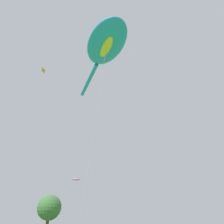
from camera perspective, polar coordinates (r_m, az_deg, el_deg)
The scene contains 4 objects.
big_show_kite at distance 13.46m, azimuth -1.82°, elevation 17.69°, with size 3.31×7.83×11.73m.
small_kite_diamond_red at distance 29.98m, azimuth -9.72°, elevation -17.72°, with size 4.25×1.62×7.25m.
small_kite_tiny_distant at distance 36.24m, azimuth -19.06°, elevation 7.31°, with size 1.12×1.11×25.06m.
tree_oak_left at distance 74.54m, azimuth -16.71°, elevation -23.69°, with size 7.43×7.43×10.38m.
Camera 1 is at (-7.13, 0.22, 1.60)m, focal length 33.54 mm.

